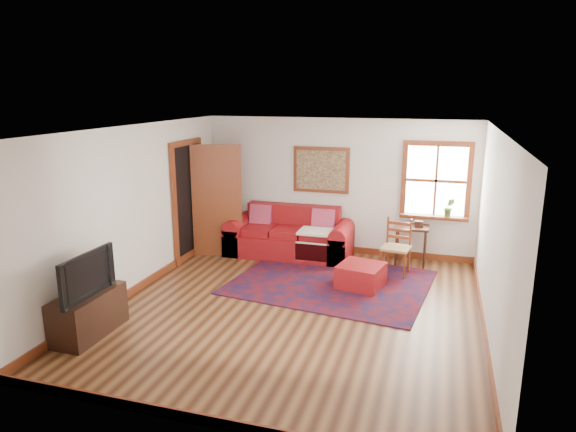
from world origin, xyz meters
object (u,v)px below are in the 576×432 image
(red_ottoman, at_px, (361,276))
(media_cabinet, at_px, (89,314))
(ladder_back_chair, at_px, (397,245))
(red_leather_sofa, at_px, (290,239))
(side_table, at_px, (412,233))

(red_ottoman, height_order, media_cabinet, media_cabinet)
(ladder_back_chair, relative_size, media_cabinet, 0.93)
(red_leather_sofa, relative_size, ladder_back_chair, 2.43)
(red_ottoman, height_order, ladder_back_chair, ladder_back_chair)
(red_ottoman, bearing_deg, red_leather_sofa, 151.98)
(red_leather_sofa, height_order, media_cabinet, red_leather_sofa)
(red_ottoman, relative_size, media_cabinet, 0.64)
(ladder_back_chair, distance_m, media_cabinet, 4.81)
(ladder_back_chair, xyz_separation_m, media_cabinet, (-3.47, -3.32, -0.23))
(red_leather_sofa, bearing_deg, red_ottoman, -39.24)
(red_leather_sofa, height_order, red_ottoman, red_leather_sofa)
(red_leather_sofa, distance_m, media_cabinet, 4.09)
(red_leather_sofa, bearing_deg, media_cabinet, -111.26)
(red_ottoman, distance_m, ladder_back_chair, 0.94)
(side_table, relative_size, media_cabinet, 0.69)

